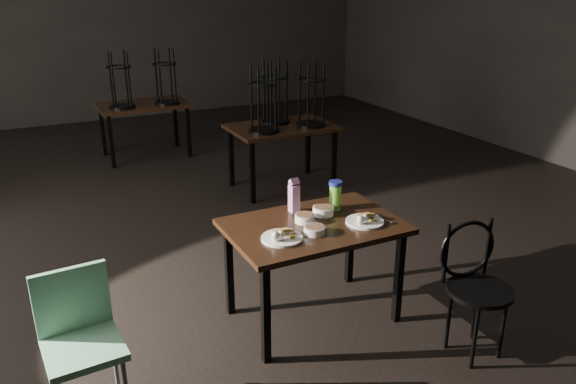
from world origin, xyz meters
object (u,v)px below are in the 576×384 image
main_table (314,234)px  water_bottle (335,195)px  juice_carton (294,196)px  bentwood_chair (474,278)px  school_chair (80,333)px

main_table → water_bottle: size_ratio=5.53×
main_table → juice_carton: size_ratio=4.61×
main_table → water_bottle: bearing=31.4°
bentwood_chair → school_chair: size_ratio=1.01×
juice_carton → school_chair: size_ratio=0.30×
water_bottle → school_chair: 1.96m
water_bottle → juice_carton: bearing=163.4°
bentwood_chair → school_chair: bearing=176.7°
juice_carton → water_bottle: (0.29, -0.09, -0.01)m
juice_carton → water_bottle: juice_carton is taller
main_table → juice_carton: juice_carton is taller
juice_carton → bentwood_chair: (0.78, -1.04, -0.34)m
main_table → bentwood_chair: (0.76, -0.79, -0.14)m
juice_carton → school_chair: 1.71m
main_table → juice_carton: (-0.03, 0.25, 0.20)m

